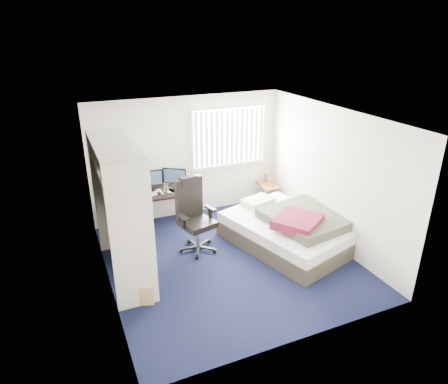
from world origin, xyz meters
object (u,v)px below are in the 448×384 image
nightstand (267,185)px  bed (291,229)px  office_chair (195,222)px  desk (150,191)px

nightstand → bed: 1.85m
office_chair → nightstand: 2.48m
office_chair → desk: bearing=114.3°
nightstand → bed: bed is taller
nightstand → desk: bearing=-178.0°
desk → nightstand: (2.66, 0.09, -0.34)m
office_chair → bed: bearing=-18.2°
desk → office_chair: 1.27m
desk → office_chair: office_chair is taller
desk → nightstand: 2.69m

